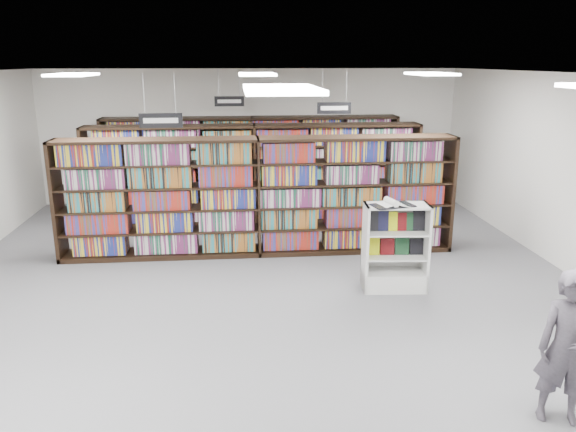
{
  "coord_description": "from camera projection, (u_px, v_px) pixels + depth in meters",
  "views": [
    {
      "loc": [
        -0.38,
        -7.69,
        3.39
      ],
      "look_at": [
        0.39,
        0.5,
        1.1
      ],
      "focal_mm": 35.0,
      "sensor_mm": 36.0,
      "label": 1
    }
  ],
  "objects": [
    {
      "name": "floor",
      "position": [
        265.0,
        297.0,
        8.32
      ],
      "size": [
        12.0,
        12.0,
        0.0
      ],
      "primitive_type": "plane",
      "color": "#57565C",
      "rests_on": "ground"
    },
    {
      "name": "ceiling",
      "position": [
        263.0,
        75.0,
        7.46
      ],
      "size": [
        10.0,
        12.0,
        0.1
      ],
      "primitive_type": "cube",
      "color": "white",
      "rests_on": "wall_back"
    },
    {
      "name": "wall_back",
      "position": [
        251.0,
        136.0,
        13.64
      ],
      "size": [
        10.0,
        0.1,
        3.2
      ],
      "primitive_type": "cube",
      "color": "white",
      "rests_on": "ground"
    },
    {
      "name": "bookshelf_row_near",
      "position": [
        259.0,
        197.0,
        9.95
      ],
      "size": [
        7.0,
        0.6,
        2.1
      ],
      "color": "black",
      "rests_on": "floor"
    },
    {
      "name": "bookshelf_row_mid",
      "position": [
        255.0,
        175.0,
        11.87
      ],
      "size": [
        7.0,
        0.6,
        2.1
      ],
      "color": "black",
      "rests_on": "floor"
    },
    {
      "name": "bookshelf_row_far",
      "position": [
        252.0,
        161.0,
        13.5
      ],
      "size": [
        7.0,
        0.6,
        2.1
      ],
      "color": "black",
      "rests_on": "floor"
    },
    {
      "name": "aisle_sign_left",
      "position": [
        161.0,
        119.0,
        8.46
      ],
      "size": [
        0.65,
        0.02,
        0.8
      ],
      "color": "#B2B2B7",
      "rests_on": "ceiling"
    },
    {
      "name": "aisle_sign_right",
      "position": [
        334.0,
        107.0,
        10.65
      ],
      "size": [
        0.65,
        0.02,
        0.8
      ],
      "color": "#B2B2B7",
      "rests_on": "ceiling"
    },
    {
      "name": "aisle_sign_center",
      "position": [
        229.0,
        100.0,
        12.39
      ],
      "size": [
        0.65,
        0.02,
        0.8
      ],
      "color": "#B2B2B7",
      "rests_on": "ceiling"
    },
    {
      "name": "troffer_front_center",
      "position": [
        281.0,
        89.0,
        4.59
      ],
      "size": [
        0.6,
        1.2,
        0.04
      ],
      "primitive_type": "cube",
      "color": "white",
      "rests_on": "ceiling"
    },
    {
      "name": "troffer_back_left",
      "position": [
        72.0,
        75.0,
        9.12
      ],
      "size": [
        0.6,
        1.2,
        0.04
      ],
      "primitive_type": "cube",
      "color": "white",
      "rests_on": "ceiling"
    },
    {
      "name": "troffer_back_center",
      "position": [
        257.0,
        74.0,
        9.39
      ],
      "size": [
        0.6,
        1.2,
        0.04
      ],
      "primitive_type": "cube",
      "color": "white",
      "rests_on": "ceiling"
    },
    {
      "name": "troffer_back_right",
      "position": [
        431.0,
        74.0,
        9.66
      ],
      "size": [
        0.6,
        1.2,
        0.04
      ],
      "primitive_type": "cube",
      "color": "white",
      "rests_on": "ceiling"
    },
    {
      "name": "endcap_display",
      "position": [
        394.0,
        259.0,
        8.54
      ],
      "size": [
        0.98,
        0.54,
        1.34
      ],
      "rotation": [
        0.0,
        0.0,
        -0.07
      ],
      "color": "silver",
      "rests_on": "floor"
    },
    {
      "name": "open_book",
      "position": [
        392.0,
        204.0,
        8.19
      ],
      "size": [
        0.67,
        0.48,
        0.13
      ],
      "rotation": [
        0.0,
        0.0,
        0.23
      ],
      "color": "black",
      "rests_on": "endcap_display"
    },
    {
      "name": "shopper",
      "position": [
        568.0,
        348.0,
        5.3
      ],
      "size": [
        0.64,
        0.51,
        1.53
      ],
      "primitive_type": "imported",
      "rotation": [
        0.0,
        0.0,
        -0.3
      ],
      "color": "#4D4852",
      "rests_on": "floor"
    }
  ]
}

